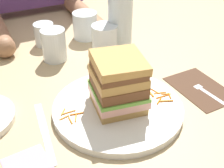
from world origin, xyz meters
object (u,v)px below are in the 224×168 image
empty_tumbler_2 (44,34)px  napkin_pink (28,166)px  juice_glass (105,43)px  empty_tumbler_1 (54,45)px  water_bottle (120,10)px  knife (45,133)px  main_plate (118,108)px  napkin_dark (200,88)px  sandwich (118,83)px  empty_tumbler_0 (85,25)px  fork (207,92)px

empty_tumbler_2 → napkin_pink: bearing=-109.5°
juice_glass → napkin_pink: size_ratio=1.13×
empty_tumbler_1 → empty_tumbler_2: 0.11m
juice_glass → water_bottle: bearing=13.4°
empty_tumbler_2 → empty_tumbler_1: bearing=-90.1°
knife → napkin_pink: bearing=-126.6°
empty_tumbler_1 → napkin_pink: empty_tumbler_1 is taller
main_plate → napkin_dark: (0.23, -0.01, -0.01)m
sandwich → empty_tumbler_2: 0.41m
sandwich → water_bottle: bearing=62.1°
sandwich → empty_tumbler_0: sandwich is taller
knife → empty_tumbler_2: 0.42m
empty_tumbler_2 → napkin_pink: size_ratio=0.82×
sandwich → empty_tumbler_2: bearing=97.9°
knife → empty_tumbler_2: (0.12, 0.40, 0.03)m
knife → empty_tumbler_1: empty_tumbler_1 is taller
sandwich → empty_tumbler_1: 0.30m
empty_tumbler_0 → empty_tumbler_2: size_ratio=1.22×
main_plate → knife: size_ratio=1.48×
main_plate → empty_tumbler_1: 0.30m
fork → water_bottle: water_bottle is taller
empty_tumbler_1 → main_plate: bearing=-79.3°
sandwich → empty_tumbler_2: size_ratio=1.87×
water_bottle → empty_tumbler_1: 0.21m
sandwich → main_plate: bearing=-173.7°
knife → empty_tumbler_0: (0.25, 0.39, 0.04)m
fork → juice_glass: 0.32m
juice_glass → empty_tumbler_0: 0.14m
napkin_dark → empty_tumbler_1: (-0.28, 0.31, 0.05)m
napkin_dark → napkin_pink: 0.46m
main_plate → fork: (0.23, -0.03, -0.00)m
knife → juice_glass: size_ratio=2.08×
knife → empty_tumbler_1: size_ratio=2.15×
main_plate → empty_tumbler_1: (-0.06, 0.29, 0.04)m
knife → napkin_pink: (-0.05, -0.07, -0.00)m
fork → knife: size_ratio=0.83×
juice_glass → main_plate: bearing=-108.5°
napkin_dark → water_bottle: water_bottle is taller
napkin_dark → juice_glass: (-0.14, 0.26, 0.04)m
napkin_dark → empty_tumbler_1: empty_tumbler_1 is taller
fork → juice_glass: (-0.15, 0.29, 0.04)m
main_plate → sandwich: size_ratio=2.26×
knife → water_bottle: size_ratio=0.72×
sandwich → knife: 0.19m
juice_glass → fork: bearing=-62.9°
fork → water_bottle: 0.34m
sandwich → water_bottle: size_ratio=0.47×
empty_tumbler_1 → napkin_pink: (-0.17, -0.37, -0.05)m
napkin_dark → juice_glass: 0.30m
fork → empty_tumbler_1: empty_tumbler_1 is taller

